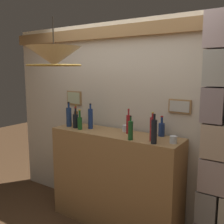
# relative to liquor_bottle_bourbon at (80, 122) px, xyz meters

# --- Properties ---
(panelled_rear_partition) EXTENTS (3.77, 0.15, 2.44)m
(panelled_rear_partition) POSITION_rel_liquor_bottle_bourbon_xyz_m (0.44, 0.39, 0.06)
(panelled_rear_partition) COLOR beige
(panelled_rear_partition) RESTS_ON ground
(bar_shelf_unit) EXTENTS (1.60, 0.43, 1.14)m
(bar_shelf_unit) POSITION_rel_liquor_bottle_bourbon_xyz_m (0.44, 0.10, -0.66)
(bar_shelf_unit) COLOR #9E7547
(bar_shelf_unit) RESTS_ON ground
(liquor_bottle_bourbon) EXTENTS (0.06, 0.06, 0.25)m
(liquor_bottle_bourbon) POSITION_rel_liquor_bottle_bourbon_xyz_m (0.00, 0.00, 0.00)
(liquor_bottle_bourbon) COLOR #1B5822
(liquor_bottle_bourbon) RESTS_ON bar_shelf_unit
(liquor_bottle_brandy) EXTENTS (0.07, 0.07, 0.26)m
(liquor_bottle_brandy) POSITION_rel_liquor_bottle_bourbon_xyz_m (-0.11, 0.05, 0.00)
(liquor_bottle_brandy) COLOR black
(liquor_bottle_brandy) RESTS_ON bar_shelf_unit
(liquor_bottle_vodka) EXTENTS (0.06, 0.06, 0.31)m
(liquor_bottle_vodka) POSITION_rel_liquor_bottle_bourbon_xyz_m (0.08, 0.11, 0.04)
(liquor_bottle_vodka) COLOR navy
(liquor_bottle_vodka) RESTS_ON bar_shelf_unit
(liquor_bottle_scotch) EXTENTS (0.05, 0.05, 0.26)m
(liquor_bottle_scotch) POSITION_rel_liquor_bottle_bourbon_xyz_m (0.75, -0.07, 0.01)
(liquor_bottle_scotch) COLOR #194F23
(liquor_bottle_scotch) RESTS_ON bar_shelf_unit
(liquor_bottle_gin) EXTENTS (0.06, 0.06, 0.30)m
(liquor_bottle_gin) POSITION_rel_liquor_bottle_bourbon_xyz_m (1.01, -0.06, 0.04)
(liquor_bottle_gin) COLOR black
(liquor_bottle_gin) RESTS_ON bar_shelf_unit
(liquor_bottle_rye) EXTENTS (0.07, 0.07, 0.32)m
(liquor_bottle_rye) POSITION_rel_liquor_bottle_bourbon_xyz_m (-0.23, 0.06, 0.04)
(liquor_bottle_rye) COLOR navy
(liquor_bottle_rye) RESTS_ON bar_shelf_unit
(liquor_bottle_rum) EXTENTS (0.05, 0.05, 0.28)m
(liquor_bottle_rum) POSITION_rel_liquor_bottle_bourbon_xyz_m (0.59, 0.16, 0.02)
(liquor_bottle_rum) COLOR maroon
(liquor_bottle_rum) RESTS_ON bar_shelf_unit
(liquor_bottle_amaro) EXTENTS (0.07, 0.07, 0.22)m
(liquor_bottle_amaro) POSITION_rel_liquor_bottle_bourbon_xyz_m (0.95, 0.25, -0.01)
(liquor_bottle_amaro) COLOR navy
(liquor_bottle_amaro) RESTS_ON bar_shelf_unit
(liquor_bottle_sherry) EXTENTS (0.05, 0.05, 0.30)m
(liquor_bottle_sherry) POSITION_rel_liquor_bottle_bourbon_xyz_m (0.95, 0.02, 0.04)
(liquor_bottle_sherry) COLOR maroon
(liquor_bottle_sherry) RESTS_ON bar_shelf_unit
(liquor_bottle_tequila) EXTENTS (0.05, 0.05, 0.26)m
(liquor_bottle_tequila) POSITION_rel_liquor_bottle_bourbon_xyz_m (-0.23, 0.19, 0.01)
(liquor_bottle_tequila) COLOR #5C3812
(liquor_bottle_tequila) RESTS_ON bar_shelf_unit
(glass_tumbler_rocks) EXTENTS (0.07, 0.07, 0.08)m
(glass_tumbler_rocks) POSITION_rel_liquor_bottle_bourbon_xyz_m (0.51, 0.22, -0.05)
(glass_tumbler_rocks) COLOR silver
(glass_tumbler_rocks) RESTS_ON bar_shelf_unit
(glass_tumbler_highball) EXTENTS (0.07, 0.07, 0.07)m
(glass_tumbler_highball) POSITION_rel_liquor_bottle_bourbon_xyz_m (1.16, 0.06, -0.05)
(glass_tumbler_highball) COLOR silver
(glass_tumbler_highball) RESTS_ON bar_shelf_unit
(pendant_lamp) EXTENTS (0.53, 0.53, 0.46)m
(pendant_lamp) POSITION_rel_liquor_bottle_bourbon_xyz_m (0.14, -0.52, 0.75)
(pendant_lamp) COLOR beige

